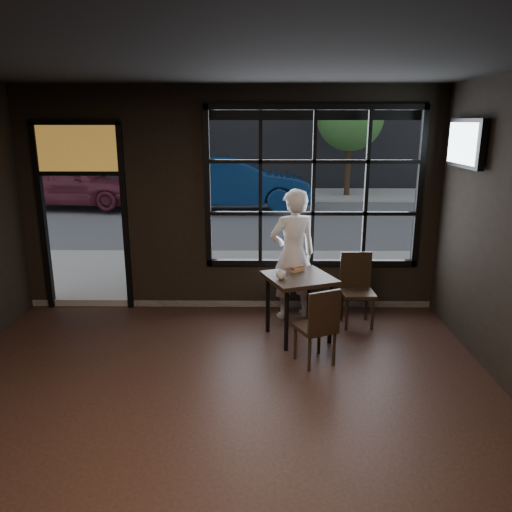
{
  "coord_description": "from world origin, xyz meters",
  "views": [
    {
      "loc": [
        0.46,
        -3.56,
        2.71
      ],
      "look_at": [
        0.4,
        2.2,
        1.15
      ],
      "focal_mm": 35.0,
      "sensor_mm": 36.0,
      "label": 1
    }
  ],
  "objects_px": {
    "man": "(293,255)",
    "navy_car": "(234,183)",
    "cafe_table": "(298,307)",
    "chair_near": "(315,325)"
  },
  "relations": [
    {
      "from": "man",
      "to": "navy_car",
      "type": "height_order",
      "value": "man"
    },
    {
      "from": "man",
      "to": "cafe_table",
      "type": "bearing_deg",
      "value": 75.02
    },
    {
      "from": "cafe_table",
      "to": "chair_near",
      "type": "distance_m",
      "value": 0.71
    },
    {
      "from": "chair_near",
      "to": "man",
      "type": "xyz_separation_m",
      "value": [
        -0.18,
        1.4,
        0.46
      ]
    },
    {
      "from": "chair_near",
      "to": "navy_car",
      "type": "bearing_deg",
      "value": -106.95
    },
    {
      "from": "cafe_table",
      "to": "chair_near",
      "type": "xyz_separation_m",
      "value": [
        0.14,
        -0.69,
        0.04
      ]
    },
    {
      "from": "cafe_table",
      "to": "navy_car",
      "type": "bearing_deg",
      "value": 76.76
    },
    {
      "from": "man",
      "to": "navy_car",
      "type": "xyz_separation_m",
      "value": [
        -1.28,
        8.59,
        -0.05
      ]
    },
    {
      "from": "chair_near",
      "to": "man",
      "type": "bearing_deg",
      "value": -108.02
    },
    {
      "from": "cafe_table",
      "to": "navy_car",
      "type": "relative_size",
      "value": 0.18
    }
  ]
}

